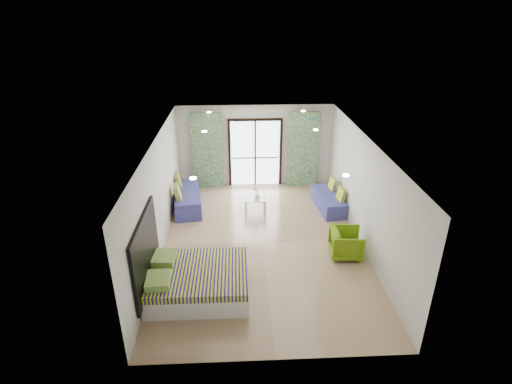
{
  "coord_description": "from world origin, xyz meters",
  "views": [
    {
      "loc": [
        -0.59,
        -8.71,
        5.49
      ],
      "look_at": [
        -0.13,
        0.61,
        1.15
      ],
      "focal_mm": 28.0,
      "sensor_mm": 36.0,
      "label": 1
    }
  ],
  "objects_px": {
    "daybed_left": "(187,198)",
    "daybed_right": "(329,201)",
    "bed": "(197,281)",
    "coffee_table": "(255,198)",
    "armchair": "(347,242)"
  },
  "relations": [
    {
      "from": "coffee_table",
      "to": "armchair",
      "type": "bearing_deg",
      "value": -50.32
    },
    {
      "from": "bed",
      "to": "armchair",
      "type": "relative_size",
      "value": 2.71
    },
    {
      "from": "daybed_right",
      "to": "bed",
      "type": "bearing_deg",
      "value": -139.56
    },
    {
      "from": "bed",
      "to": "daybed_right",
      "type": "height_order",
      "value": "daybed_right"
    },
    {
      "from": "daybed_right",
      "to": "armchair",
      "type": "height_order",
      "value": "daybed_right"
    },
    {
      "from": "bed",
      "to": "daybed_left",
      "type": "distance_m",
      "value": 4.04
    },
    {
      "from": "bed",
      "to": "daybed_left",
      "type": "xyz_separation_m",
      "value": [
        -0.64,
        3.99,
        -0.0
      ]
    },
    {
      "from": "coffee_table",
      "to": "daybed_right",
      "type": "bearing_deg",
      "value": 0.18
    },
    {
      "from": "bed",
      "to": "coffee_table",
      "type": "bearing_deg",
      "value": 69.53
    },
    {
      "from": "armchair",
      "to": "bed",
      "type": "bearing_deg",
      "value": 113.37
    },
    {
      "from": "daybed_left",
      "to": "daybed_right",
      "type": "relative_size",
      "value": 1.19
    },
    {
      "from": "bed",
      "to": "coffee_table",
      "type": "xyz_separation_m",
      "value": [
        1.39,
        3.72,
        0.08
      ]
    },
    {
      "from": "daybed_right",
      "to": "coffee_table",
      "type": "distance_m",
      "value": 2.21
    },
    {
      "from": "daybed_right",
      "to": "armchair",
      "type": "xyz_separation_m",
      "value": [
        -0.13,
        -2.5,
        0.13
      ]
    },
    {
      "from": "armchair",
      "to": "daybed_right",
      "type": "bearing_deg",
      "value": 0.85
    }
  ]
}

